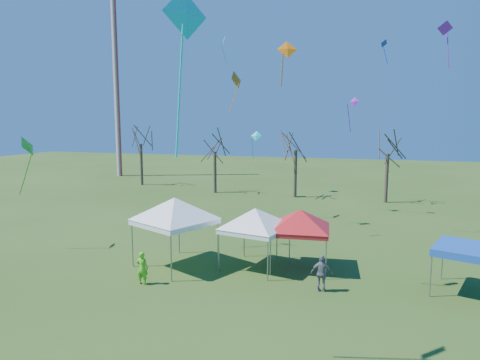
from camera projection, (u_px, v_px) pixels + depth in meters
The scene contains 21 objects.
ground at pixel (255, 298), 18.03m from camera, with size 140.00×140.00×0.00m, color #2C4917.
radio_mast at pixel (116, 82), 56.55m from camera, with size 0.70×0.70×25.00m, color silver.
tree_0 at pixel (140, 129), 49.06m from camera, with size 3.83×3.83×8.44m.
tree_1 at pixel (215, 137), 43.69m from camera, with size 3.42×3.42×7.54m.
tree_2 at pixel (296, 133), 40.97m from camera, with size 3.71×3.71×8.18m.
tree_3 at pixel (388, 136), 38.29m from camera, with size 3.59×3.59×7.91m.
tent_white_west at pixel (175, 202), 21.56m from camera, with size 4.39×4.39×4.11m.
tent_white_mid at pixel (255, 212), 21.34m from camera, with size 3.95×3.95×3.56m.
tent_red at pixel (300, 214), 21.26m from camera, with size 3.96×3.96×3.50m.
tent_blue at pixel (470, 251), 18.16m from camera, with size 3.38×3.38×2.10m.
person_green at pixel (142, 268), 19.43m from camera, with size 0.56×0.37×1.53m, color #50C920.
person_grey at pixel (322, 273), 18.61m from camera, with size 0.95×0.40×1.63m, color slate.
kite_11 at pixel (237, 80), 31.32m from camera, with size 0.92×1.46×3.05m.
kite_14 at pixel (28, 146), 24.36m from camera, with size 1.09×1.42×3.34m.
kite_2 at pixel (224, 40), 42.22m from camera, with size 0.84×1.21×2.81m.
kite_19 at pixel (384, 44), 34.02m from camera, with size 0.82×0.86×1.92m.
kite_13 at pixel (256, 136), 40.99m from camera, with size 1.10×0.79×2.73m.
kite_17 at pixel (445, 29), 22.34m from camera, with size 0.90×0.64×2.48m.
kite_5 at pixel (186, 16), 11.65m from camera, with size 1.08×1.34×4.64m.
kite_22 at pixel (354, 103), 32.92m from camera, with size 0.95×0.81×2.73m.
kite_1 at pixel (287, 50), 17.46m from camera, with size 0.94×0.70×1.89m.
Camera 1 is at (4.32, -16.64, 7.39)m, focal length 32.00 mm.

